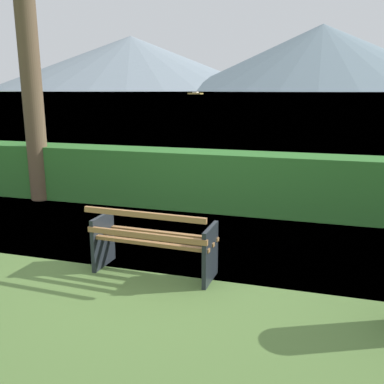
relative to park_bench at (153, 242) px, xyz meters
The scene contains 6 objects.
ground_plane 0.42m from the park_bench, 87.70° to the left, with size 1400.00×1400.00×0.00m, color #4C6B33.
water_surface 310.04m from the park_bench, 90.00° to the left, with size 620.00×620.00×0.00m, color #6B8EA3.
park_bench is the anchor object (origin of this frame).
hedge_row 3.09m from the park_bench, 89.96° to the left, with size 12.34×0.75×1.09m, color #2D6B28.
sailboat_mid 198.46m from the park_bench, 105.85° to the left, with size 7.97×5.25×1.18m.
distant_hills 590.49m from the park_bench, 94.22° to the left, with size 871.29×410.27×87.67m.
Camera 1 is at (1.83, -4.58, 2.22)m, focal length 39.66 mm.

